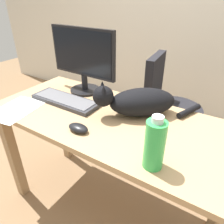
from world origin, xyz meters
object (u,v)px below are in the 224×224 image
object	(u,v)px
monitor	(83,58)
keyboard	(65,100)
office_chair	(166,120)
computer_mouse	(78,128)
water_bottle	(155,144)
cat	(138,101)

from	to	relation	value
monitor	keyboard	size ratio (longest dim) A/B	1.09
office_chair	keyboard	bearing A→B (deg)	-122.30
keyboard	computer_mouse	world-z (taller)	computer_mouse
office_chair	computer_mouse	bearing A→B (deg)	-100.81
computer_mouse	water_bottle	xyz separation A→B (m)	(0.40, -0.03, 0.09)
monitor	cat	xyz separation A→B (m)	(0.45, -0.09, -0.15)
office_chair	monitor	distance (m)	0.88
computer_mouse	water_bottle	bearing A→B (deg)	-3.59
computer_mouse	office_chair	bearing A→B (deg)	79.19
keyboard	computer_mouse	size ratio (longest dim) A/B	4.00
office_chair	water_bottle	distance (m)	1.04
keyboard	office_chair	bearing A→B (deg)	57.70
monitor	computer_mouse	xyz separation A→B (m)	(0.28, -0.39, -0.21)
monitor	keyboard	distance (m)	0.29
cat	computer_mouse	bearing A→B (deg)	-119.46
monitor	keyboard	world-z (taller)	monitor
cat	keyboard	bearing A→B (deg)	-165.81
keyboard	water_bottle	world-z (taller)	water_bottle
cat	water_bottle	xyz separation A→B (m)	(0.23, -0.33, 0.02)
monitor	cat	size ratio (longest dim) A/B	0.99
keyboard	water_bottle	bearing A→B (deg)	-17.81
office_chair	water_bottle	bearing A→B (deg)	-75.87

